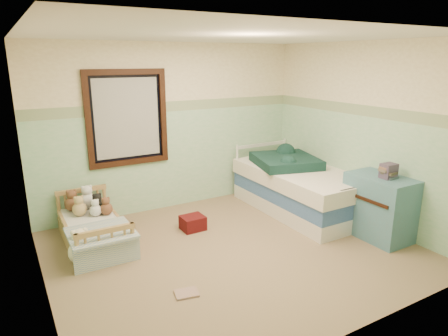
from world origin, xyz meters
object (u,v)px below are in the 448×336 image
floor_book (187,293)px  red_pillow (193,223)px  dresser (379,207)px  plush_floor_tan (89,240)px  twin_bed_frame (299,204)px  toddler_bed_frame (94,237)px  plush_floor_cream (81,252)px

floor_book → red_pillow: bearing=73.9°
dresser → plush_floor_tan: bearing=155.4°
twin_bed_frame → red_pillow: 1.73m
toddler_bed_frame → twin_bed_frame: size_ratio=0.65×
red_pillow → floor_book: bearing=-118.0°
floor_book → dresser: bearing=11.3°
twin_bed_frame → plush_floor_cream: bearing=-179.5°
floor_book → plush_floor_tan: bearing=124.4°
plush_floor_tan → floor_book: (0.62, -1.51, -0.10)m
dresser → floor_book: dresser is taller
twin_bed_frame → red_pillow: (-1.72, 0.18, -0.01)m
plush_floor_cream → red_pillow: 1.52m
dresser → floor_book: (-2.73, 0.03, -0.40)m
twin_bed_frame → floor_book: twin_bed_frame is taller
plush_floor_cream → toddler_bed_frame: bearing=62.0°
red_pillow → dresser: bearing=-35.1°
plush_floor_cream → twin_bed_frame: bearing=0.5°
twin_bed_frame → plush_floor_tan: bearing=174.2°
twin_bed_frame → dresser: size_ratio=2.54×
toddler_bed_frame → twin_bed_frame: bearing=-8.2°
twin_bed_frame → floor_book: bearing=-154.0°
toddler_bed_frame → plush_floor_cream: 0.52m
toddler_bed_frame → red_pillow: bearing=-11.2°
toddler_bed_frame → dresser: bearing=-26.9°
toddler_bed_frame → plush_floor_tan: (-0.09, -0.12, 0.02)m
dresser → red_pillow: bearing=144.9°
toddler_bed_frame → plush_floor_cream: size_ratio=4.70×
plush_floor_cream → dresser: size_ratio=0.35×
twin_bed_frame → floor_book: (-2.45, -1.20, -0.10)m
twin_bed_frame → dresser: 1.29m
toddler_bed_frame → plush_floor_tan: bearing=-128.4°
twin_bed_frame → toddler_bed_frame: bearing=171.8°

